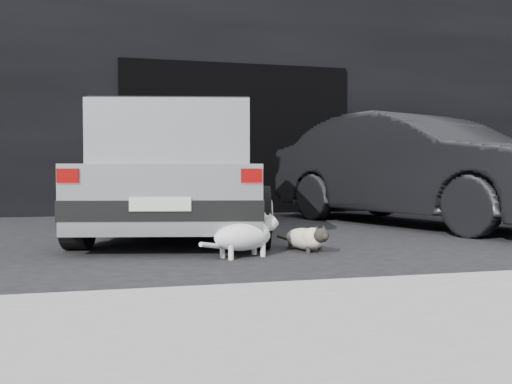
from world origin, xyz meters
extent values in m
plane|color=black|center=(0.00, 0.00, 0.00)|extent=(80.00, 80.00, 0.00)
cube|color=black|center=(1.00, 6.00, 2.50)|extent=(34.00, 4.00, 5.00)
cube|color=black|center=(1.00, 3.99, 1.30)|extent=(4.00, 0.10, 2.60)
cube|color=gray|center=(1.00, -2.60, 0.06)|extent=(18.00, 0.25, 0.12)
cube|color=#B2B5B7|center=(-0.23, 1.12, 0.48)|extent=(2.42, 4.06, 0.60)
cube|color=#B2B5B7|center=(-0.27, 0.93, 1.08)|extent=(1.97, 2.78, 0.60)
cube|color=black|center=(-0.27, 0.93, 1.08)|extent=(1.96, 2.69, 0.49)
cube|color=black|center=(-0.59, -0.68, 0.39)|extent=(1.71, 0.49, 0.18)
cube|color=black|center=(0.13, 2.92, 0.39)|extent=(1.71, 0.49, 0.18)
cube|color=silver|center=(-0.61, -0.76, 0.45)|extent=(0.50, 0.12, 0.12)
cube|color=#8C0707|center=(-1.35, -0.60, 0.68)|extent=(0.18, 0.06, 0.12)
cube|color=#8C0707|center=(0.13, -0.90, 0.68)|extent=(0.18, 0.06, 0.12)
cube|color=black|center=(-0.27, 0.93, 1.40)|extent=(1.92, 2.53, 0.03)
cylinder|color=black|center=(-1.31, -0.05, 0.29)|extent=(0.33, 0.62, 0.59)
cylinder|color=slate|center=(-1.43, -0.03, 0.29)|extent=(0.08, 0.32, 0.32)
cylinder|color=black|center=(0.31, -0.38, 0.29)|extent=(0.33, 0.62, 0.59)
cylinder|color=slate|center=(0.43, -0.41, 0.29)|extent=(0.08, 0.32, 0.32)
cylinder|color=black|center=(-0.78, 2.58, 0.29)|extent=(0.33, 0.62, 0.59)
cylinder|color=slate|center=(-0.90, 2.60, 0.29)|extent=(0.08, 0.32, 0.32)
cylinder|color=black|center=(0.84, 2.25, 0.29)|extent=(0.33, 0.62, 0.59)
cylinder|color=slate|center=(0.96, 2.22, 0.29)|extent=(0.08, 0.32, 0.32)
imported|color=black|center=(2.98, 1.35, 0.76)|extent=(3.03, 4.86, 1.51)
ellipsoid|color=beige|center=(0.69, -0.60, 0.11)|extent=(0.37, 0.54, 0.19)
ellipsoid|color=beige|center=(0.73, -0.72, 0.13)|extent=(0.26, 0.26, 0.18)
ellipsoid|color=black|center=(0.76, -0.84, 0.16)|extent=(0.17, 0.16, 0.13)
sphere|color=black|center=(0.78, -0.90, 0.16)|extent=(0.06, 0.06, 0.06)
cone|color=black|center=(0.79, -0.82, 0.22)|extent=(0.06, 0.07, 0.07)
cone|color=black|center=(0.72, -0.84, 0.22)|extent=(0.06, 0.07, 0.07)
cylinder|color=black|center=(0.79, -0.73, 0.03)|extent=(0.04, 0.04, 0.06)
cylinder|color=black|center=(0.67, -0.76, 0.03)|extent=(0.04, 0.04, 0.06)
cylinder|color=black|center=(0.71, -0.44, 0.03)|extent=(0.04, 0.04, 0.06)
cylinder|color=black|center=(0.59, -0.48, 0.03)|extent=(0.04, 0.04, 0.06)
cylinder|color=black|center=(0.62, -0.34, 0.07)|extent=(0.19, 0.24, 0.08)
ellipsoid|color=white|center=(0.06, -0.85, 0.17)|extent=(0.59, 0.44, 0.23)
ellipsoid|color=white|center=(0.19, -0.80, 0.19)|extent=(0.30, 0.30, 0.19)
ellipsoid|color=silver|center=(0.32, -0.75, 0.27)|extent=(0.18, 0.19, 0.14)
sphere|color=silver|center=(0.38, -0.73, 0.27)|extent=(0.06, 0.06, 0.06)
cone|color=silver|center=(0.29, -0.72, 0.34)|extent=(0.08, 0.07, 0.07)
cone|color=silver|center=(0.32, -0.80, 0.34)|extent=(0.08, 0.07, 0.07)
cylinder|color=silver|center=(0.19, -0.73, 0.07)|extent=(0.04, 0.04, 0.13)
cylinder|color=silver|center=(0.24, -0.86, 0.07)|extent=(0.04, 0.04, 0.13)
cylinder|color=silver|center=(-0.11, -0.84, 0.07)|extent=(0.04, 0.04, 0.13)
cylinder|color=silver|center=(-0.06, -0.97, 0.07)|extent=(0.04, 0.04, 0.13)
cylinder|color=silver|center=(-0.21, -0.95, 0.12)|extent=(0.25, 0.22, 0.09)
ellipsoid|color=gray|center=(-0.02, -0.91, 0.19)|extent=(0.23, 0.20, 0.10)
camera|label=1|loc=(-0.88, -5.26, 0.70)|focal=38.00mm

